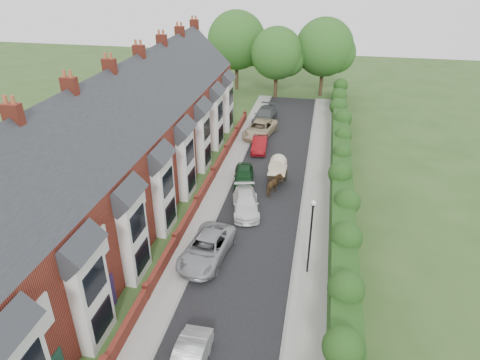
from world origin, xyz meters
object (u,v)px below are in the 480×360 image
object	(u,v)px
car_silver_b	(207,248)
car_white	(246,203)
car_red	(260,144)
horse_cart	(278,168)
lamppost	(311,228)
car_green	(244,176)
horse	(274,186)
car_beige	(260,129)
car_grey	(265,115)

from	to	relation	value
car_silver_b	car_white	bearing A→B (deg)	83.32
car_red	horse_cart	xyz separation A→B (m)	(2.52, -6.46, 0.71)
lamppost	car_green	distance (m)	12.57
horse	car_beige	bearing A→B (deg)	-58.90
car_red	horse	xyz separation A→B (m)	(2.52, -8.50, 0.13)
car_white	car_green	distance (m)	4.54
horse_cart	car_silver_b	bearing A→B (deg)	-106.05
car_grey	horse	world-z (taller)	car_grey
lamppost	car_silver_b	world-z (taller)	lamppost
horse	car_white	bearing A→B (deg)	76.16
car_silver_b	car_red	world-z (taller)	car_silver_b
car_white	lamppost	bearing A→B (deg)	-65.00
car_white	car_green	size ratio (longest dim) A/B	1.14
car_grey	horse_cart	bearing A→B (deg)	-74.35
lamppost	car_grey	world-z (taller)	lamppost
car_grey	car_green	bearing A→B (deg)	-85.02
car_white	horse	distance (m)	3.48
car_beige	car_grey	xyz separation A→B (m)	(-0.11, 4.40, 0.02)
car_beige	horse	distance (m)	12.71
car_silver_b	car_white	world-z (taller)	car_silver_b
car_green	horse_cart	size ratio (longest dim) A/B	1.23
car_grey	horse	size ratio (longest dim) A/B	2.93
car_white	car_green	xyz separation A→B (m)	(-0.98, 4.43, 0.02)
car_silver_b	lamppost	bearing A→B (deg)	4.04
car_silver_b	car_green	bearing A→B (deg)	94.04
car_white	car_red	xyz separation A→B (m)	(-0.73, 11.49, -0.01)
car_beige	car_grey	distance (m)	4.41
car_grey	car_red	bearing A→B (deg)	-81.93
car_red	car_grey	world-z (taller)	car_grey
car_grey	horse	bearing A→B (deg)	-75.81
car_silver_b	car_red	distance (m)	17.56
car_white	car_red	size ratio (longest dim) A/B	1.15
car_red	car_beige	bearing A→B (deg)	94.12
car_green	car_beige	xyz separation A→B (m)	(-0.31, 10.89, 0.08)
horse	horse_cart	size ratio (longest dim) A/B	0.57
car_red	horse	size ratio (longest dim) A/B	2.14
car_green	horse	xyz separation A→B (m)	(2.77, -1.44, 0.10)
car_beige	car_grey	world-z (taller)	car_grey
lamppost	car_silver_b	distance (m)	6.89
car_white	car_grey	world-z (taller)	car_grey
horse	car_grey	bearing A→B (deg)	-62.14
car_green	car_grey	world-z (taller)	car_grey
horse	horse_cart	bearing A→B (deg)	-72.93
lamppost	horse	xyz separation A→B (m)	(-3.21, 9.30, -2.50)
car_green	car_grey	xyz separation A→B (m)	(-0.42, 15.29, 0.11)
car_green	car_beige	world-z (taller)	car_beige
car_silver_b	car_grey	size ratio (longest dim) A/B	0.98
car_red	horse_cart	distance (m)	6.97
car_green	car_silver_b	bearing A→B (deg)	-101.85
car_white	car_red	world-z (taller)	car_white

